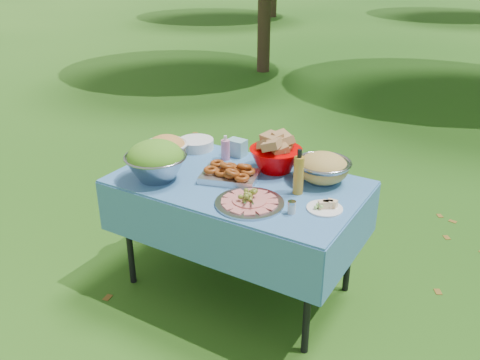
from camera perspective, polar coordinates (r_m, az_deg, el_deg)
name	(u,v)px	position (r m, az deg, el deg)	size (l,w,h in m)	color
ground	(238,285)	(3.41, -0.22, -11.74)	(80.00, 80.00, 0.00)	black
picnic_table	(238,236)	(3.20, -0.23, -6.28)	(1.46, 0.86, 0.76)	#76B4E3
salad_bowl	(156,161)	(3.03, -9.45, 2.17)	(0.37, 0.37, 0.24)	#9B9DA3
pasta_bowl_white	(166,147)	(3.34, -8.29, 3.67)	(0.28, 0.28, 0.16)	white
plate_stack	(196,144)	(3.50, -4.95, 4.06)	(0.24, 0.24, 0.07)	white
wipes_box	(237,147)	(3.37, -0.35, 3.68)	(0.12, 0.09, 0.11)	#85C2CA
sanitizer_bottle	(225,148)	(3.29, -1.64, 3.65)	(0.06, 0.06, 0.16)	pink
bread_bowl	(276,154)	(3.13, 4.04, 2.96)	(0.33, 0.33, 0.22)	#D30002
pasta_bowl_steel	(323,167)	(3.02, 9.28, 1.40)	(0.33, 0.33, 0.18)	#9B9DA3
fried_tray	(230,173)	(3.02, -1.17, 0.75)	(0.33, 0.23, 0.08)	silver
charcuterie_platter	(250,197)	(2.73, 1.09, -1.92)	(0.38, 0.38, 0.09)	#A1A3A8
oil_bottle	(299,172)	(2.83, 6.61, 0.93)	(0.06, 0.06, 0.26)	#B08326
cheese_plate	(325,205)	(2.73, 9.51, -2.75)	(0.19, 0.19, 0.05)	white
shaker	(292,207)	(2.66, 5.83, -3.07)	(0.04, 0.04, 0.07)	silver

